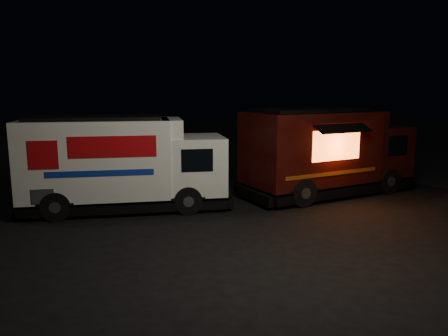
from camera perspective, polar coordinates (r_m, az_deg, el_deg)
ground at (r=11.64m, az=-0.98°, el=-7.38°), size 80.00×80.00×0.00m
white_truck at (r=13.18m, az=-12.71°, el=0.64°), size 6.45×3.62×2.77m
red_truck at (r=15.24m, az=13.57°, el=2.13°), size 6.35×2.59×2.91m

